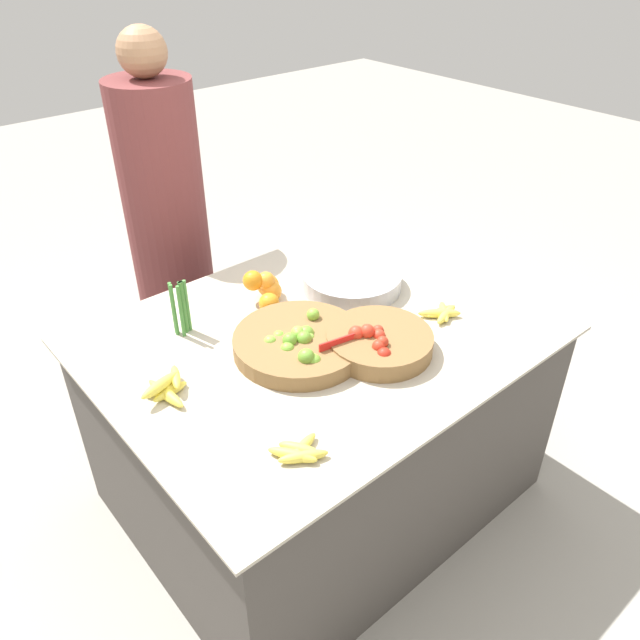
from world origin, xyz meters
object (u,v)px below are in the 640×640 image
object	(u,v)px
tomato_basket	(380,342)
metal_bowl	(352,280)
price_sign	(337,350)
lime_bowl	(300,343)
vendor_person	(170,242)

from	to	relation	value
tomato_basket	metal_bowl	bearing A→B (deg)	59.81
tomato_basket	price_sign	size ratio (longest dim) A/B	2.67
lime_bowl	price_sign	size ratio (longest dim) A/B	3.33
lime_bowl	vendor_person	xyz separation A→B (m)	(0.09, 1.03, -0.06)
tomato_basket	price_sign	distance (m)	0.15
lime_bowl	price_sign	world-z (taller)	lime_bowl
metal_bowl	vendor_person	xyz separation A→B (m)	(-0.31, 0.84, -0.06)
metal_bowl	vendor_person	distance (m)	0.90
tomato_basket	vendor_person	size ratio (longest dim) A/B	0.21
metal_bowl	tomato_basket	bearing A→B (deg)	-120.19
metal_bowl	price_sign	world-z (taller)	price_sign
tomato_basket	metal_bowl	distance (m)	0.41
vendor_person	tomato_basket	bearing A→B (deg)	-85.10
lime_bowl	tomato_basket	size ratio (longest dim) A/B	1.25
tomato_basket	price_sign	bearing A→B (deg)	159.80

